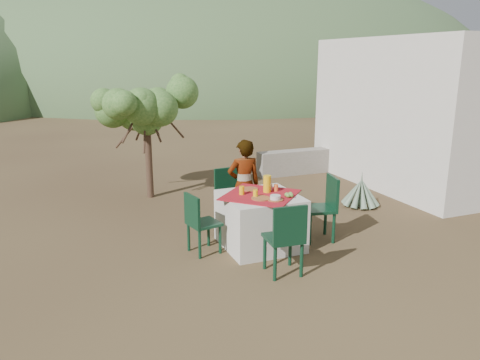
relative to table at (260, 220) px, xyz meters
name	(u,v)px	position (x,y,z in m)	size (l,w,h in m)	color
ground	(210,247)	(-0.69, 0.21, -0.38)	(160.00, 160.00, 0.00)	#352518
table	(260,220)	(0.00, 0.00, 0.00)	(1.30, 1.30, 0.76)	beige
chair_far	(229,193)	(-0.05, 1.11, 0.11)	(0.45, 0.45, 0.88)	black
chair_near	(286,236)	(-0.10, -0.98, 0.14)	(0.46, 0.46, 0.93)	black
chair_left	(199,221)	(-0.87, 0.06, 0.09)	(0.46, 0.46, 0.85)	black
chair_right	(324,205)	(0.97, -0.12, 0.15)	(0.53, 0.53, 0.95)	black
person	(244,185)	(0.05, 0.73, 0.33)	(0.52, 0.34, 1.42)	#8C6651
shrub_tree	(149,114)	(-0.90, 3.06, 1.21)	(1.71, 1.68, 2.01)	#493024
agave	(361,193)	(2.45, 1.02, -0.14)	(0.69, 0.67, 0.72)	slate
guesthouse	(433,112)	(4.91, 2.01, 1.12)	(3.20, 4.20, 3.00)	silver
stone_wall	(310,161)	(2.91, 3.61, -0.10)	(2.60, 0.35, 0.55)	gray
hill_near_right	(211,87)	(11.31, 36.21, -0.38)	(48.00, 48.00, 20.00)	#3E5530
hill_far_center	(28,82)	(-4.69, 52.21, -0.38)	(60.00, 60.00, 24.00)	slate
hill_far_right	(308,80)	(27.31, 46.21, -0.38)	(36.00, 36.00, 14.00)	slate
plate_far	(250,189)	(-0.04, 0.29, 0.39)	(0.24, 0.24, 0.01)	brown
plate_near	(261,198)	(-0.08, -0.19, 0.39)	(0.26, 0.26, 0.01)	brown
glass_far	(242,190)	(-0.24, 0.10, 0.44)	(0.07, 0.07, 0.12)	#F4B40F
glass_near	(255,193)	(-0.12, -0.09, 0.43)	(0.06, 0.06, 0.10)	#F4B40F
juice_pitcher	(267,184)	(0.14, 0.07, 0.50)	(0.11, 0.11, 0.24)	#F4B40F
bowl_plate	(275,200)	(0.08, -0.31, 0.39)	(0.22, 0.22, 0.01)	brown
white_bowl	(275,197)	(0.08, -0.31, 0.42)	(0.14, 0.14, 0.05)	silver
jar_left	(276,188)	(0.28, 0.07, 0.43)	(0.06, 0.06, 0.10)	orange
jar_right	(268,185)	(0.24, 0.26, 0.42)	(0.05, 0.05, 0.08)	orange
napkin_holder	(270,187)	(0.21, 0.15, 0.43)	(0.07, 0.04, 0.09)	silver
fruit_cluster	(289,195)	(0.31, -0.26, 0.41)	(0.12, 0.11, 0.06)	#5E9335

